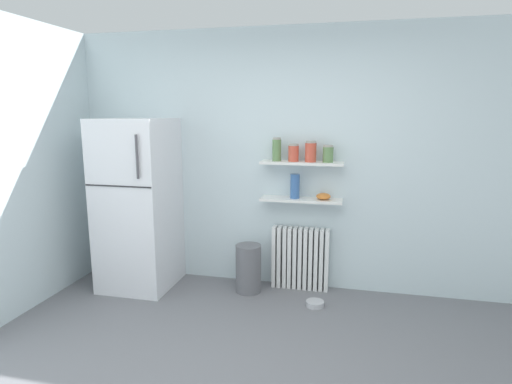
{
  "coord_description": "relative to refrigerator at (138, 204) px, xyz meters",
  "views": [
    {
      "loc": [
        0.64,
        -2.19,
        1.8
      ],
      "look_at": [
        -0.23,
        1.6,
        1.05
      ],
      "focal_mm": 29.72,
      "sensor_mm": 36.0,
      "label": 1
    }
  ],
  "objects": [
    {
      "name": "storage_jar_3",
      "position": [
        1.88,
        0.25,
        0.53
      ],
      "size": [
        0.1,
        0.1,
        0.17
      ],
      "color": "#5B7F4C",
      "rests_on": "wall_shelf_upper"
    },
    {
      "name": "storage_jar_0",
      "position": [
        1.38,
        0.25,
        0.56
      ],
      "size": [
        0.09,
        0.09,
        0.23
      ],
      "color": "#5B7F4C",
      "rests_on": "wall_shelf_upper"
    },
    {
      "name": "refrigerator",
      "position": [
        0.0,
        0.0,
        0.0
      ],
      "size": [
        0.69,
        0.74,
        1.72
      ],
      "color": "silver",
      "rests_on": "ground_plane"
    },
    {
      "name": "back_wall",
      "position": [
        1.47,
        0.41,
        0.44
      ],
      "size": [
        7.04,
        0.1,
        2.6
      ],
      "primitive_type": "cube",
      "color": "silver",
      "rests_on": "ground_plane"
    },
    {
      "name": "shelf_bowl",
      "position": [
        1.85,
        0.25,
        0.12
      ],
      "size": [
        0.14,
        0.14,
        0.06
      ],
      "primitive_type": "ellipsoid",
      "color": "orange",
      "rests_on": "wall_shelf_lower"
    },
    {
      "name": "radiator",
      "position": [
        1.63,
        0.28,
        -0.54
      ],
      "size": [
        0.57,
        0.12,
        0.64
      ],
      "color": "white",
      "rests_on": "ground_plane"
    },
    {
      "name": "wall_shelf_lower",
      "position": [
        1.63,
        0.25,
        0.07
      ],
      "size": [
        0.8,
        0.22,
        0.02
      ],
      "primitive_type": "cube",
      "color": "white"
    },
    {
      "name": "storage_jar_1",
      "position": [
        1.55,
        0.25,
        0.53
      ],
      "size": [
        0.1,
        0.1,
        0.17
      ],
      "color": "#C64C38",
      "rests_on": "wall_shelf_upper"
    },
    {
      "name": "trash_bin",
      "position": [
        1.14,
        0.07,
        -0.62
      ],
      "size": [
        0.26,
        0.26,
        0.48
      ],
      "primitive_type": "cylinder",
      "color": "slate",
      "rests_on": "ground_plane"
    },
    {
      "name": "pet_food_bowl",
      "position": [
        1.83,
        -0.12,
        -0.84
      ],
      "size": [
        0.17,
        0.17,
        0.05
      ],
      "primitive_type": "cylinder",
      "color": "#B7B7BC",
      "rests_on": "ground_plane"
    },
    {
      "name": "wall_shelf_upper",
      "position": [
        1.63,
        0.25,
        0.44
      ],
      "size": [
        0.8,
        0.22,
        0.02
      ],
      "primitive_type": "cube",
      "color": "white"
    },
    {
      "name": "storage_jar_2",
      "position": [
        1.71,
        0.25,
        0.55
      ],
      "size": [
        0.11,
        0.11,
        0.2
      ],
      "color": "#C64C38",
      "rests_on": "wall_shelf_upper"
    },
    {
      "name": "vase",
      "position": [
        1.57,
        0.25,
        0.21
      ],
      "size": [
        0.09,
        0.09,
        0.24
      ],
      "primitive_type": "cylinder",
      "color": "#38609E",
      "rests_on": "wall_shelf_lower"
    },
    {
      "name": "ground_plane",
      "position": [
        1.47,
        -1.14,
        -0.86
      ],
      "size": [
        7.04,
        7.04,
        0.0
      ],
      "primitive_type": "plane",
      "color": "slate"
    }
  ]
}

